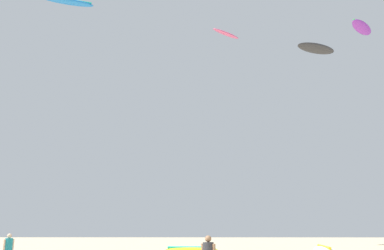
# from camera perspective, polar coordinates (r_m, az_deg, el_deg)

# --- Properties ---
(person_midground) EXTENTS (0.40, 0.46, 1.71)m
(person_midground) POSITION_cam_1_polar(r_m,az_deg,el_deg) (23.54, -24.65, -15.57)
(person_midground) COLOR black
(person_midground) RESTS_ON ground
(kite_grounded_near) EXTENTS (1.85, 4.91, 0.58)m
(kite_grounded_near) POSITION_cam_1_polar(r_m,az_deg,el_deg) (34.05, 18.26, -16.45)
(kite_grounded_near) COLOR white
(kite_grounded_near) RESTS_ON ground
(kite_grounded_mid) EXTENTS (4.15, 1.38, 0.50)m
(kite_grounded_mid) POSITION_cam_1_polar(r_m,az_deg,el_deg) (32.79, -0.06, -17.32)
(kite_grounded_mid) COLOR yellow
(kite_grounded_mid) RESTS_ON ground
(kite_aloft_1) EXTENTS (4.16, 2.44, 0.66)m
(kite_aloft_1) POSITION_cam_1_polar(r_m,az_deg,el_deg) (34.28, -17.29, 16.41)
(kite_aloft_1) COLOR blue
(kite_aloft_2) EXTENTS (4.54, 2.94, 0.89)m
(kite_aloft_2) POSITION_cam_1_polar(r_m,az_deg,el_deg) (42.17, 17.21, 10.34)
(kite_aloft_2) COLOR #2D2D33
(kite_aloft_3) EXTENTS (3.92, 3.54, 0.83)m
(kite_aloft_3) POSITION_cam_1_polar(r_m,az_deg,el_deg) (49.26, 4.85, 12.80)
(kite_aloft_3) COLOR #E5598C
(kite_aloft_4) EXTENTS (4.04, 4.06, 1.04)m
(kite_aloft_4) POSITION_cam_1_polar(r_m,az_deg,el_deg) (50.09, 22.97, 12.64)
(kite_aloft_4) COLOR purple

